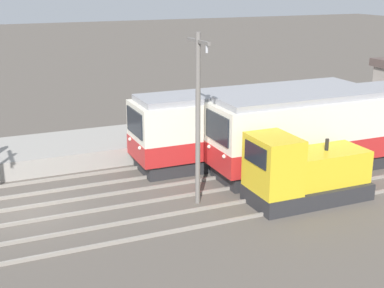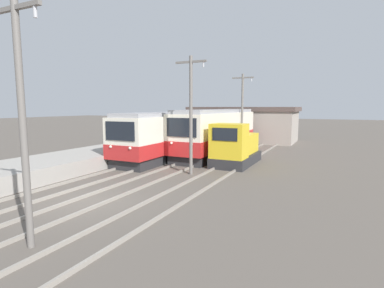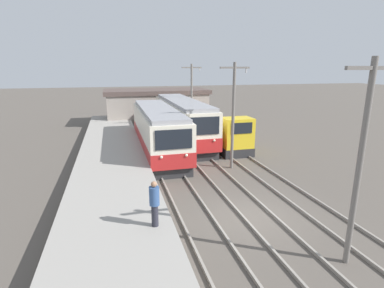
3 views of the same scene
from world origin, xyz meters
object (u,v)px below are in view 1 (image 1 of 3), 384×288
at_px(catenary_mast_mid, 198,114).
at_px(commuter_train_left, 251,127).
at_px(shunting_locomotive, 303,174).
at_px(commuter_train_center, 340,132).

bearing_deg(catenary_mast_mid, commuter_train_left, 131.37).
distance_m(shunting_locomotive, catenary_mast_mid, 5.15).
bearing_deg(commuter_train_left, catenary_mast_mid, -48.63).
xyz_separation_m(commuter_train_center, shunting_locomotive, (3.00, -4.23, -0.59)).
relative_size(commuter_train_center, catenary_mast_mid, 1.94).
relative_size(commuter_train_left, catenary_mast_mid, 1.78).
bearing_deg(catenary_mast_mid, shunting_locomotive, 70.26).
xyz_separation_m(commuter_train_left, commuter_train_center, (2.80, 3.50, 0.08)).
distance_m(commuter_train_left, catenary_mast_mid, 6.86).
height_order(commuter_train_left, catenary_mast_mid, catenary_mast_mid).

